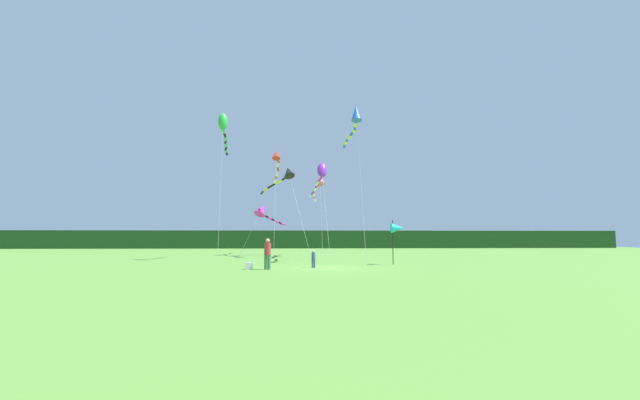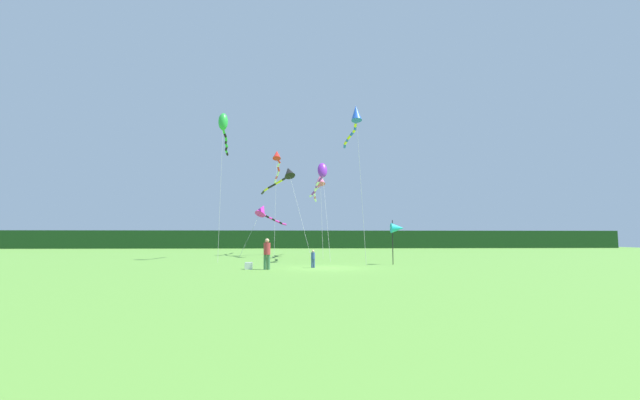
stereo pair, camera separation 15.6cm
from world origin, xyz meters
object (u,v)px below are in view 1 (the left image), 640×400
Objects in this scene: banner_flag_pole at (397,228)px; kite_magenta at (263,211)px; person_child at (313,258)px; kite_purple at (321,174)px; cooler_box at (249,266)px; kite_green at (223,126)px; person_adult at (268,252)px; kite_black at (285,175)px; kite_blue at (355,117)px; kite_rainbow at (319,182)px; kite_red at (276,160)px.

banner_flag_pole is 0.47× the size of kite_magenta.
person_child is 0.11× the size of kite_purple.
cooler_box is 0.03× the size of kite_green.
kite_purple is (3.87, 13.13, 6.65)m from person_adult.
kite_purple reaches higher than kite_black.
cooler_box is 15.25m from kite_green.
kite_magenta is at bearing 128.75° from kite_black.
kite_rainbow is (-2.27, 9.24, -3.76)m from kite_blue.
kite_red is 1.68× the size of kite_magenta.
kite_purple is 0.84× the size of kite_blue.
kite_green is (-8.43, -3.01, 3.64)m from kite_purple.
kite_rainbow is (3.86, 15.45, 6.26)m from person_adult.
kite_purple is at bearing 73.58° from person_adult.
kite_black is (-3.31, 1.50, 0.15)m from kite_purple.
kite_purple is at bearing -37.92° from kite_magenta.
kite_black is at bearing -51.25° from kite_magenta.
kite_red is 5.87m from kite_magenta.
kite_red reaches higher than kite_magenta.
kite_black is (1.63, 14.38, 7.61)m from cooler_box.
kite_green is 11.39m from kite_blue.
kite_black is at bearing 87.83° from person_adult.
kite_black reaches higher than kite_rainbow.
kite_magenta is at bearing 127.90° from banner_flag_pole.
person_adult is at bearing -104.04° from kite_rainbow.
kite_green reaches higher than kite_magenta.
kite_red is (4.06, 8.80, -1.21)m from kite_green.
kite_black is (0.55, 14.63, 6.80)m from person_adult.
cooler_box is at bearing -91.79° from kite_red.
person_adult is 0.22× the size of kite_rainbow.
kite_purple is (-4.86, 9.09, 5.17)m from banner_flag_pole.
person_child is at bearing -155.00° from banner_flag_pole.
kite_black is 1.55× the size of kite_magenta.
kite_blue reaches higher than banner_flag_pole.
banner_flag_pole is at bearing -39.86° from kite_blue.
kite_blue reaches higher than kite_purple.
kite_green is at bearing -138.55° from kite_black.
kite_green reaches higher than kite_blue.
kite_green is at bearing -147.67° from kite_rainbow.
cooler_box is at bearing 166.68° from person_adult.
cooler_box is 0.14× the size of banner_flag_pole.
banner_flag_pole is at bearing -52.10° from kite_magenta.
kite_black is at bearing -166.18° from kite_rainbow.
kite_green reaches higher than kite_rainbow.
kite_green is 1.11× the size of kite_red.
kite_green is 10.41m from kite_magenta.
person_child is 3.97m from cooler_box.
kite_rainbow reaches higher than person_child.
kite_blue is at bearing 140.14° from banner_flag_pole.
person_adult is 9.73m from banner_flag_pole.
kite_blue is (3.39, 4.96, 10.42)m from person_child.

